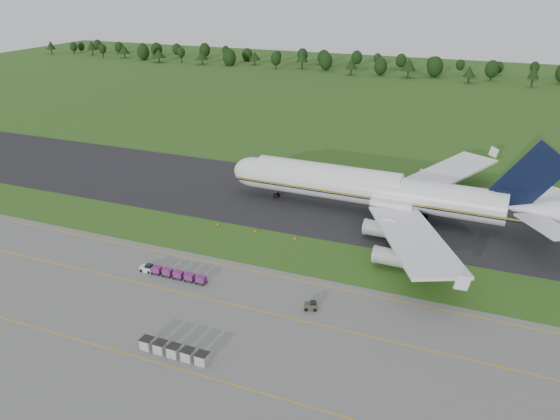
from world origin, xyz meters
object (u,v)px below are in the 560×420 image
at_px(uld_row, 174,351).
at_px(edge_markers, 255,232).
at_px(aircraft, 376,189).
at_px(utility_cart, 311,306).
at_px(baggage_train, 172,273).

xyz_separation_m(uld_row, edge_markers, (-6.23, 43.25, -0.67)).
bearing_deg(aircraft, utility_cart, -91.01).
height_order(aircraft, edge_markers, aircraft).
relative_size(utility_cart, edge_markers, 0.13).
height_order(uld_row, edge_markers, uld_row).
xyz_separation_m(aircraft, utility_cart, (-0.78, -44.27, -5.68)).
height_order(aircraft, uld_row, aircraft).
distance_m(baggage_train, edge_markers, 24.40).
bearing_deg(uld_row, edge_markers, 98.19).
distance_m(baggage_train, utility_cart, 27.91).
bearing_deg(edge_markers, utility_cart, -48.46).
height_order(aircraft, baggage_train, aircraft).
height_order(baggage_train, uld_row, uld_row).
bearing_deg(uld_row, aircraft, 76.10).
xyz_separation_m(aircraft, uld_row, (-15.74, -63.61, -5.37)).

